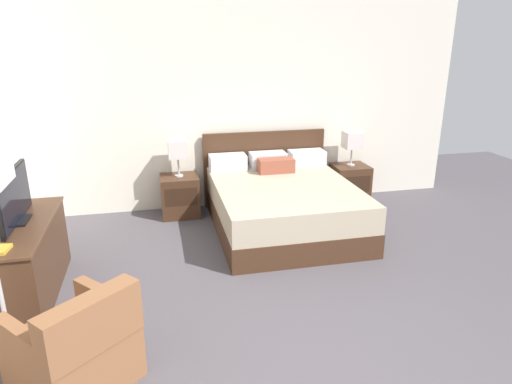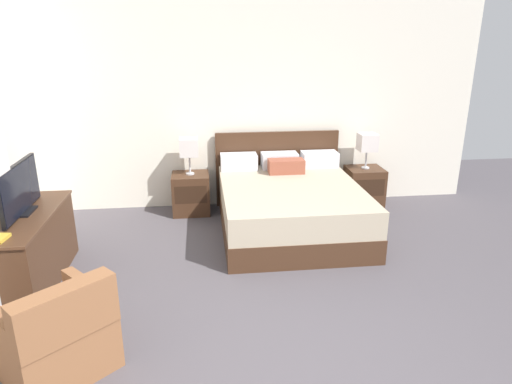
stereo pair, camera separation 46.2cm
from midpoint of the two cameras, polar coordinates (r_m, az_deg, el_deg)
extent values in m
cube|color=silver|center=(6.30, -5.02, 11.11)|extent=(6.45, 0.06, 2.89)
cube|color=#422819|center=(5.64, 1.19, -3.50)|extent=(1.66, 2.00, 0.28)
cube|color=tan|center=(5.54, 1.21, -0.68)|extent=(1.64, 1.98, 0.31)
cube|color=#422819|center=(6.46, -0.98, 3.01)|extent=(1.73, 0.05, 1.05)
cube|color=silver|center=(6.15, -5.71, 3.70)|extent=(0.49, 0.28, 0.20)
cube|color=silver|center=(6.23, -0.62, 4.01)|extent=(0.49, 0.28, 0.20)
cube|color=silver|center=(6.37, 4.30, 4.28)|extent=(0.49, 0.28, 0.20)
cube|color=brown|center=(5.99, 0.32, 3.30)|extent=(0.47, 0.22, 0.18)
cube|color=#422819|center=(6.20, -11.58, -0.50)|extent=(0.49, 0.45, 0.54)
cube|color=black|center=(5.97, -11.55, -0.69)|extent=(0.42, 0.01, 0.24)
cube|color=#422819|center=(6.68, 9.67, 1.02)|extent=(0.49, 0.45, 0.54)
cube|color=black|center=(6.47, 10.43, 0.89)|extent=(0.42, 0.01, 0.24)
cylinder|color=#B7B7BC|center=(6.12, -11.75, 1.98)|extent=(0.11, 0.11, 0.02)
cylinder|color=#B7B7BC|center=(6.08, -11.83, 3.13)|extent=(0.02, 0.02, 0.24)
cube|color=silver|center=(6.02, -11.98, 5.29)|extent=(0.24, 0.24, 0.24)
cylinder|color=#B7B7BC|center=(6.60, 9.81, 3.34)|extent=(0.11, 0.11, 0.02)
cylinder|color=#B7B7BC|center=(6.57, 9.87, 4.41)|extent=(0.02, 0.02, 0.24)
cube|color=silver|center=(6.52, 9.98, 6.42)|extent=(0.24, 0.24, 0.24)
cube|color=#422819|center=(4.80, -29.66, -7.51)|extent=(0.54, 1.39, 0.71)
cube|color=#482C1C|center=(4.67, -30.33, -3.72)|extent=(0.56, 1.43, 0.02)
cube|color=black|center=(4.72, -30.15, -3.18)|extent=(0.18, 0.28, 0.02)
cube|color=black|center=(4.65, -30.61, -0.54)|extent=(0.04, 0.90, 0.46)
cube|color=black|center=(4.64, -30.38, -0.52)|extent=(0.01, 0.87, 0.44)
cube|color=brown|center=(3.63, -25.45, -18.27)|extent=(0.96, 0.96, 0.40)
cube|color=brown|center=(3.21, -23.98, -14.94)|extent=(0.62, 0.57, 0.36)
cube|color=brown|center=(3.38, -30.65, -16.14)|extent=(0.48, 0.53, 0.18)
cube|color=brown|center=(3.58, -21.94, -12.67)|extent=(0.48, 0.53, 0.18)
cylinder|color=#B7B7BC|center=(4.22, -31.11, -16.80)|extent=(0.28, 0.28, 0.02)
camera|label=1|loc=(0.23, -92.79, -0.95)|focal=32.00mm
camera|label=2|loc=(0.23, 87.21, 0.95)|focal=32.00mm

